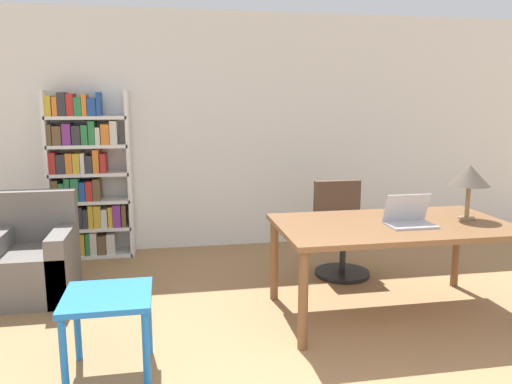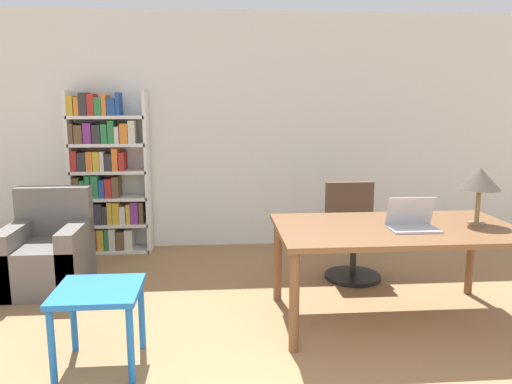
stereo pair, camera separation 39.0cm
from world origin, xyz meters
TOP-DOWN VIEW (x-y plane):
  - wall_back at (0.00, 4.53)m, footprint 8.00×0.06m
  - desk at (0.97, 2.31)m, footprint 1.85×1.03m
  - laptop at (1.05, 2.22)m, footprint 0.36×0.24m
  - table_lamp at (1.62, 2.34)m, footprint 0.32×0.32m
  - office_chair at (0.90, 3.30)m, footprint 0.54×0.54m
  - side_table_blue at (-1.17, 1.76)m, footprint 0.53×0.53m
  - armchair at (-1.97, 3.25)m, footprint 0.69×0.77m
  - bookshelf at (-1.65, 4.34)m, footprint 0.87×0.28m

SIDE VIEW (x-z plane):
  - armchair at x=-1.97m, z-range -0.15..0.75m
  - office_chair at x=0.90m, z-range -0.05..0.87m
  - side_table_blue at x=-1.17m, z-range 0.18..0.71m
  - desk at x=0.97m, z-range 0.30..1.05m
  - laptop at x=1.05m, z-range 0.69..0.93m
  - bookshelf at x=-1.65m, z-range -0.05..1.77m
  - table_lamp at x=1.62m, z-range 0.88..1.33m
  - wall_back at x=0.00m, z-range 0.00..2.70m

